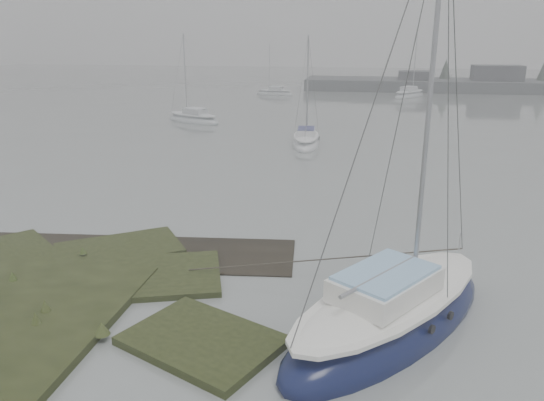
{
  "coord_description": "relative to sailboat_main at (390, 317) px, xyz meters",
  "views": [
    {
      "loc": [
        4.05,
        -11.03,
        7.06
      ],
      "look_at": [
        1.14,
        5.4,
        1.8
      ],
      "focal_mm": 35.0,
      "sensor_mm": 36.0,
      "label": 1
    }
  ],
  "objects": [
    {
      "name": "ground",
      "position": [
        -4.9,
        29.01,
        -0.34
      ],
      "size": [
        160.0,
        160.0,
        0.0
      ],
      "primitive_type": "plane",
      "color": "slate",
      "rests_on": "ground"
    },
    {
      "name": "sailboat_main",
      "position": [
        0.0,
        0.0,
        0.0
      ],
      "size": [
        6.52,
        7.76,
        10.88
      ],
      "rotation": [
        0.0,
        0.0,
        -0.62
      ],
      "color": "#0E153A",
      "rests_on": "ground"
    },
    {
      "name": "sailboat_white",
      "position": [
        -4.68,
        22.61,
        -0.1
      ],
      "size": [
        2.17,
        5.47,
        7.54
      ],
      "rotation": [
        0.0,
        0.0,
        0.08
      ],
      "color": "silver",
      "rests_on": "ground"
    },
    {
      "name": "sailboat_far_a",
      "position": [
        -15.05,
        30.39,
        -0.1
      ],
      "size": [
        5.65,
        4.01,
        7.66
      ],
      "rotation": [
        0.0,
        0.0,
        1.11
      ],
      "color": "#B0B7BA",
      "rests_on": "ground"
    },
    {
      "name": "sailboat_far_b",
      "position": [
        4.0,
        52.37,
        -0.09
      ],
      "size": [
        4.74,
        5.81,
        8.09
      ],
      "rotation": [
        0.0,
        0.0,
        -0.59
      ],
      "color": "#B5BBC0",
      "rests_on": "ground"
    },
    {
      "name": "sailboat_far_c",
      "position": [
        -11.9,
        51.96,
        -0.14
      ],
      "size": [
        4.78,
        2.28,
        6.47
      ],
      "rotation": [
        0.0,
        0.0,
        1.39
      ],
      "color": "#B6BDC1",
      "rests_on": "ground"
    }
  ]
}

